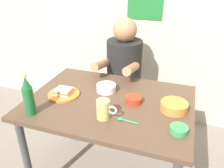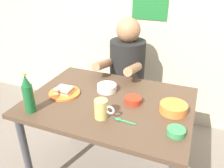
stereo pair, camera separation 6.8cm
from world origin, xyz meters
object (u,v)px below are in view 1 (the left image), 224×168
at_px(stool, 123,101).
at_px(beer_bottle, 28,97).
at_px(dip_bowl_green, 179,129).
at_px(sandwich, 64,91).
at_px(person_seated, 124,63).
at_px(plate_orange, 64,94).
at_px(beer_mug, 104,109).
at_px(dining_table, 110,112).

height_order(stool, beer_bottle, beer_bottle).
bearing_deg(dip_bowl_green, beer_bottle, -172.94).
bearing_deg(sandwich, person_seated, 69.22).
distance_m(plate_orange, sandwich, 0.02).
relative_size(person_seated, dip_bowl_green, 7.20).
bearing_deg(beer_mug, plate_orange, 155.72).
xyz_separation_m(person_seated, beer_mug, (0.11, -0.82, 0.03)).
relative_size(stool, beer_bottle, 1.72).
distance_m(plate_orange, beer_mug, 0.40).
xyz_separation_m(stool, sandwich, (-0.25, -0.67, 0.42)).
bearing_deg(beer_bottle, sandwich, 73.87).
bearing_deg(plate_orange, person_seated, 69.22).
xyz_separation_m(person_seated, dip_bowl_green, (0.55, -0.81, -0.01)).
xyz_separation_m(dining_table, beer_bottle, (-0.40, -0.30, 0.21)).
bearing_deg(beer_mug, person_seated, 97.81).
distance_m(person_seated, beer_bottle, 0.98).
bearing_deg(dip_bowl_green, plate_orange, 168.90).
bearing_deg(person_seated, dip_bowl_green, -56.04).
relative_size(person_seated, sandwich, 6.54).
distance_m(dining_table, beer_bottle, 0.55).
height_order(stool, person_seated, person_seated).
xyz_separation_m(beer_mug, beer_bottle, (-0.44, -0.10, 0.06)).
distance_m(person_seated, beer_mug, 0.83).
bearing_deg(stool, person_seated, -90.00).
relative_size(plate_orange, beer_bottle, 0.84).
relative_size(stool, plate_orange, 2.05).
relative_size(beer_mug, dip_bowl_green, 1.26).
height_order(plate_orange, dip_bowl_green, dip_bowl_green).
distance_m(person_seated, sandwich, 0.70).
xyz_separation_m(stool, dip_bowl_green, (0.55, -0.82, 0.41)).
bearing_deg(sandwich, beer_mug, -24.28).
distance_m(dining_table, person_seated, 0.64).
bearing_deg(dining_table, sandwich, -173.58).
height_order(stool, beer_mug, beer_mug).
relative_size(stool, person_seated, 0.63).
bearing_deg(dip_bowl_green, sandwich, 168.90).
xyz_separation_m(plate_orange, dip_bowl_green, (0.80, -0.16, 0.01)).
distance_m(dining_table, dip_bowl_green, 0.52).
xyz_separation_m(stool, plate_orange, (-0.25, -0.67, 0.40)).
bearing_deg(stool, dip_bowl_green, -56.41).
xyz_separation_m(plate_orange, sandwich, (0.00, 0.00, 0.02)).
relative_size(person_seated, beer_bottle, 2.75).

